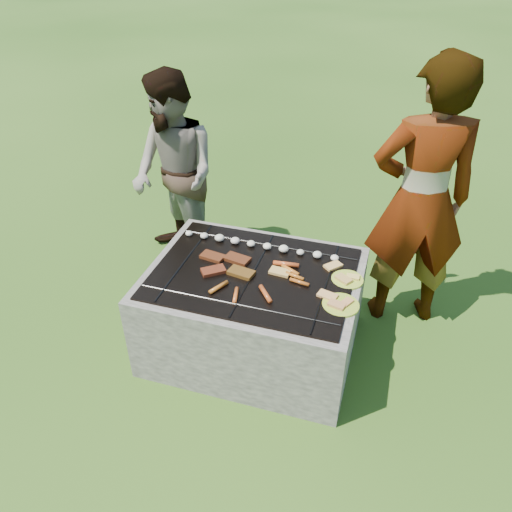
% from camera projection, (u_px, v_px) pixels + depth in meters
% --- Properties ---
extents(lawn, '(60.00, 60.00, 0.00)m').
position_uv_depth(lawn, '(254.00, 344.00, 3.40)').
color(lawn, '#244912').
rests_on(lawn, ground).
extents(fire_pit, '(1.30, 1.00, 0.62)m').
position_uv_depth(fire_pit, '(254.00, 313.00, 3.24)').
color(fire_pit, '#9B948A').
rests_on(fire_pit, ground).
extents(mushrooms, '(1.05, 0.06, 0.04)m').
position_uv_depth(mushrooms, '(259.00, 245.00, 3.27)').
color(mushrooms, beige).
rests_on(mushrooms, fire_pit).
extents(pork_slabs, '(0.40, 0.30, 0.02)m').
position_uv_depth(pork_slabs, '(227.00, 264.00, 3.10)').
color(pork_slabs, brown).
rests_on(pork_slabs, fire_pit).
extents(sausages, '(0.54, 0.47, 0.03)m').
position_uv_depth(sausages, '(270.00, 280.00, 2.97)').
color(sausages, '#D56223').
rests_on(sausages, fire_pit).
extents(bread_on_grate, '(0.45, 0.41, 0.02)m').
position_uv_depth(bread_on_grate, '(309.00, 277.00, 3.01)').
color(bread_on_grate, tan).
rests_on(bread_on_grate, fire_pit).
extents(plate_far, '(0.25, 0.25, 0.03)m').
position_uv_depth(plate_far, '(347.00, 279.00, 3.00)').
color(plate_far, gold).
rests_on(plate_far, fire_pit).
extents(plate_near, '(0.25, 0.25, 0.03)m').
position_uv_depth(plate_near, '(340.00, 305.00, 2.81)').
color(plate_near, yellow).
rests_on(plate_near, fire_pit).
extents(cook, '(0.77, 0.62, 1.84)m').
position_uv_depth(cook, '(420.00, 201.00, 3.16)').
color(cook, gray).
rests_on(cook, ground).
extents(bystander, '(0.96, 0.92, 1.55)m').
position_uv_depth(bystander, '(175.00, 175.00, 3.81)').
color(bystander, gray).
rests_on(bystander, ground).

